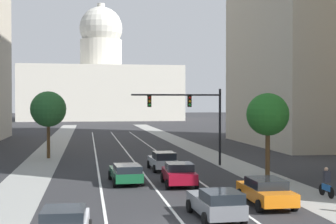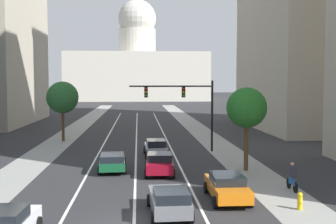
{
  "view_description": "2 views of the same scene",
  "coord_description": "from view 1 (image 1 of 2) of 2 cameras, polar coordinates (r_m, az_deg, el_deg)",
  "views": [
    {
      "loc": [
        -4.2,
        -20.57,
        5.45
      ],
      "look_at": [
        1.98,
        17.32,
        4.7
      ],
      "focal_mm": 52.79,
      "sensor_mm": 36.0,
      "label": 1
    },
    {
      "loc": [
        0.21,
        -18.88,
        6.52
      ],
      "look_at": [
        2.95,
        20.56,
        3.73
      ],
      "focal_mm": 46.13,
      "sensor_mm": 36.0,
      "label": 2
    }
  ],
  "objects": [
    {
      "name": "street_tree_mid_left",
      "position": [
        49.35,
        -13.66,
        0.3
      ],
      "size": [
        3.47,
        3.47,
        6.54
      ],
      "color": "#51381E",
      "rests_on": "ground"
    },
    {
      "name": "car_silver",
      "position": [
        39.61,
        -0.63,
        -5.63
      ],
      "size": [
        2.06,
        4.21,
        1.54
      ],
      "rotation": [
        0.0,
        0.0,
        1.61
      ],
      "color": "#B2B5BA",
      "rests_on": "ground"
    },
    {
      "name": "street_tree_far_right",
      "position": [
        34.78,
        11.45,
        -0.33
      ],
      "size": [
        2.95,
        2.95,
        6.1
      ],
      "color": "#51381E",
      "rests_on": "ground"
    },
    {
      "name": "capitol_building",
      "position": [
        156.66,
        -7.73,
        3.03
      ],
      "size": [
        48.17,
        29.4,
        36.44
      ],
      "color": "beige",
      "rests_on": "ground"
    },
    {
      "name": "traffic_signal_mast",
      "position": [
        42.24,
        2.83,
        0.15
      ],
      "size": [
        7.77,
        0.39,
        6.62
      ],
      "color": "black",
      "rests_on": "ground"
    },
    {
      "name": "lane_stripe_right",
      "position": [
        46.51,
        0.2,
        -5.6
      ],
      "size": [
        0.16,
        90.0,
        0.01
      ],
      "primitive_type": "cube",
      "color": "white",
      "rests_on": "ground"
    },
    {
      "name": "sidewalk_right",
      "position": [
        57.24,
        3.51,
        -4.34
      ],
      "size": [
        3.24,
        130.0,
        0.01
      ],
      "primitive_type": "cube",
      "color": "gray",
      "rests_on": "ground"
    },
    {
      "name": "ground_plane",
      "position": [
        60.96,
        -5.28,
        -4.02
      ],
      "size": [
        400.0,
        400.0,
        0.0
      ],
      "primitive_type": "plane",
      "color": "#2B2B2D"
    },
    {
      "name": "car_gray",
      "position": [
        23.45,
        5.61,
        -10.43
      ],
      "size": [
        2.11,
        4.28,
        1.46
      ],
      "rotation": [
        0.0,
        0.0,
        1.61
      ],
      "color": "slate",
      "rests_on": "ground"
    },
    {
      "name": "car_crimson",
      "position": [
        32.56,
        1.28,
        -7.14
      ],
      "size": [
        2.19,
        4.19,
        1.5
      ],
      "rotation": [
        0.0,
        0.0,
        1.53
      ],
      "color": "maroon",
      "rests_on": "ground"
    },
    {
      "name": "lane_stripe_left",
      "position": [
        45.9,
        -8.22,
        -5.7
      ],
      "size": [
        0.16,
        90.0,
        0.01
      ],
      "primitive_type": "cube",
      "color": "white",
      "rests_on": "ground"
    },
    {
      "name": "car_orange",
      "position": [
        26.91,
        11.22,
        -8.96
      ],
      "size": [
        2.07,
        4.67,
        1.43
      ],
      "rotation": [
        0.0,
        0.0,
        1.57
      ],
      "color": "orange",
      "rests_on": "ground"
    },
    {
      "name": "cyclist",
      "position": [
        30.07,
        17.84,
        -7.74
      ],
      "size": [
        0.37,
        1.7,
        1.72
      ],
      "rotation": [
        0.0,
        0.0,
        1.59
      ],
      "color": "black",
      "rests_on": "ground"
    },
    {
      "name": "lane_stripe_center",
      "position": [
        46.08,
        -3.98,
        -5.67
      ],
      "size": [
        0.16,
        90.0,
        0.01
      ],
      "primitive_type": "cube",
      "color": "white",
      "rests_on": "ground"
    },
    {
      "name": "car_green",
      "position": [
        33.47,
        -4.89,
        -6.99
      ],
      "size": [
        2.18,
        4.84,
        1.37
      ],
      "rotation": [
        0.0,
        0.0,
        1.62
      ],
      "color": "#14512D",
      "rests_on": "ground"
    },
    {
      "name": "sidewalk_left",
      "position": [
        55.99,
        -13.56,
        -4.5
      ],
      "size": [
        3.24,
        130.0,
        0.01
      ],
      "primitive_type": "cube",
      "color": "gray",
      "rests_on": "ground"
    }
  ]
}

